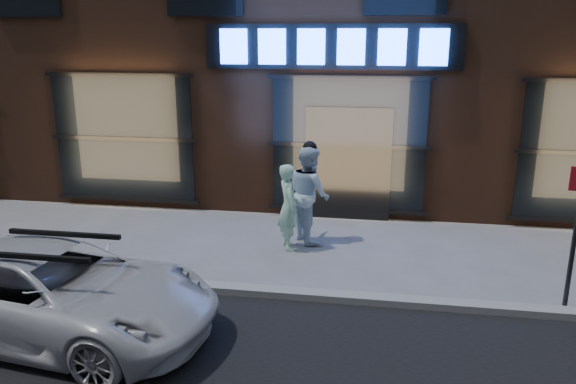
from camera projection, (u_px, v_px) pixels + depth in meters
The scene contains 5 objects.
ground at pixel (330, 300), 8.43m from camera, with size 90.00×90.00×0.00m, color slate.
curb at pixel (330, 296), 8.42m from camera, with size 60.00×0.25×0.12m, color gray.
man_bowtie at pixel (289, 207), 10.25m from camera, with size 0.59×0.38×1.61m, color #C2FFDC.
man_cap at pixel (309, 194), 10.65m from camera, with size 0.90×0.70×1.86m, color white.
white_suv at pixel (53, 292), 7.34m from camera, with size 2.02×4.37×1.22m, color silver.
Camera 1 is at (0.61, -7.67, 3.87)m, focal length 35.00 mm.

